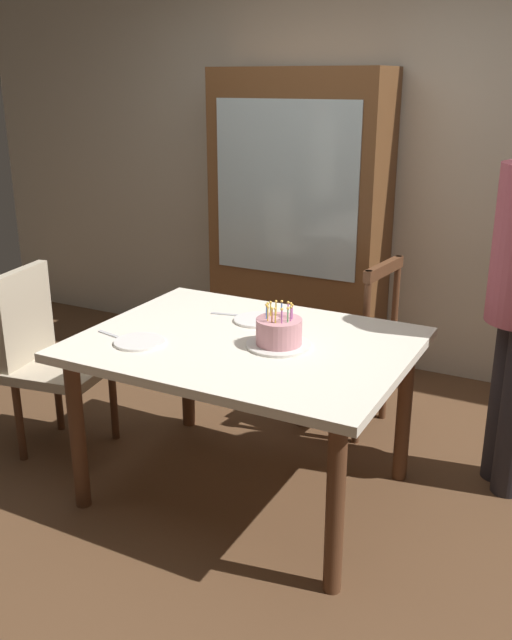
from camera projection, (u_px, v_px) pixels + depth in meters
ground at (247, 490)px, 3.27m from camera, size 6.40×6.40×0.00m
back_wall at (384, 168)px, 4.39m from camera, size 6.40×0.10×2.60m
dining_table at (246, 359)px, 3.05m from camera, size 1.41×1.08×0.76m
birthday_cake at (279, 333)px, 2.93m from camera, size 0.28×0.28×0.19m
plate_near_celebrant at (140, 342)px, 2.98m from camera, size 0.22×0.22×0.01m
plate_far_side at (257, 320)px, 3.25m from camera, size 0.22×0.22×0.01m
fork_near_celebrant at (112, 335)px, 3.06m from camera, size 0.18×0.05×0.01m
fork_far_side at (229, 315)px, 3.33m from camera, size 0.18×0.05×0.01m
chair_spindle_back at (350, 347)px, 3.76m from camera, size 0.49×0.49×0.95m
chair_upholstered at (47, 352)px, 3.49m from camera, size 0.51×0.51×0.95m
china_cabinet at (299, 224)px, 4.45m from camera, size 1.10×0.45×1.90m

